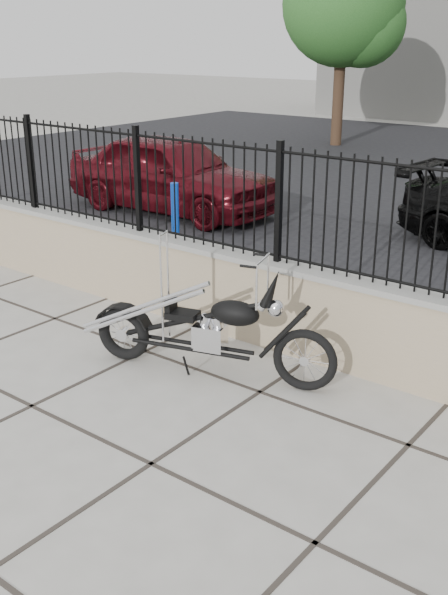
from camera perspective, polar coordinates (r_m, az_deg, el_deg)
The scene contains 6 objects.
ground_plane at distance 6.68m, azimuth -15.49°, elevation -8.58°, with size 90.00×90.00×0.00m, color #99968E.
retaining_wall at distance 8.05m, azimuth -1.66°, elevation 1.07°, with size 14.00×0.36×0.96m, color gray.
iron_fence at distance 7.75m, azimuth -1.74°, elevation 8.61°, with size 14.00×0.08×1.20m, color black.
chopper_motorcycle at distance 6.74m, azimuth -1.56°, elevation -0.71°, with size 2.41×0.42×1.45m, color black, non-canonical shape.
car_red at distance 13.43m, azimuth -4.30°, elevation 10.13°, with size 1.74×4.32×1.47m, color #4F0B12.
bollard_a at distance 11.02m, azimuth -4.02°, elevation 6.68°, with size 0.13×0.13×1.05m, color blue.
Camera 1 is at (4.82, -3.35, 3.17)m, focal length 42.00 mm.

